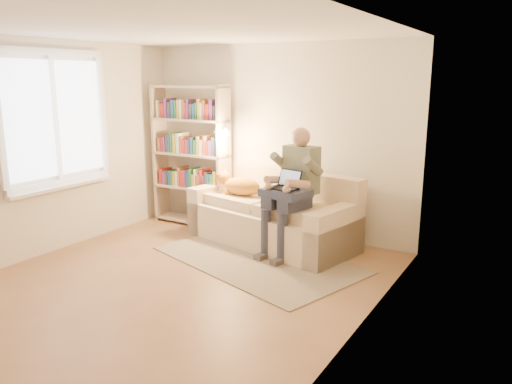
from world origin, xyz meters
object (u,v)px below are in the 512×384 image
Objects in this scene: cat at (237,185)px; person at (293,184)px; sofa at (274,217)px; laptop at (288,184)px; bookshelf at (191,149)px.

person is at bearing -1.22° from cat.
sofa is 0.72m from person.
cat is (-0.97, 0.22, -0.15)m from person.
bookshelf is (-1.87, 0.54, 0.23)m from laptop.
sofa is 1.67m from bookshelf.
bookshelf reaches higher than cat.
laptop is 1.96m from bookshelf.
bookshelf is at bearing -174.23° from sofa.
person reaches higher than sofa.
laptop is at bearing -16.08° from bookshelf.
cat is at bearing -165.27° from sofa.
laptop is at bearing -32.25° from sofa.
bookshelf is (-1.47, 0.15, 0.79)m from sofa.
cat is (-0.56, -0.03, 0.39)m from sofa.
laptop is at bearing -8.79° from cat.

